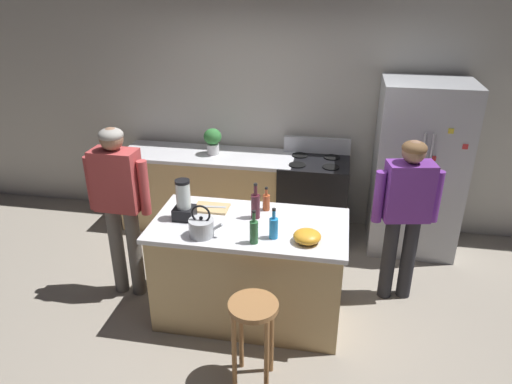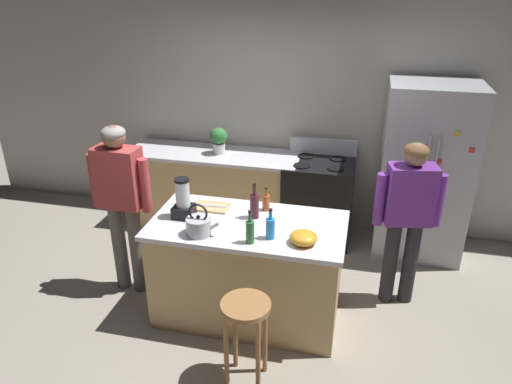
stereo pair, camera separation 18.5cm
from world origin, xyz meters
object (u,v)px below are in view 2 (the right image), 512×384
at_px(person_by_sink_right, 408,210).
at_px(tea_kettle, 199,225).
at_px(mixing_bowl, 304,238).
at_px(bottle_cooking_sauce, 266,202).
at_px(kitchen_island, 248,270).
at_px(cutting_board, 212,207).
at_px(stove_range, 318,200).
at_px(refrigerator, 424,172).
at_px(potted_plant, 219,139).
at_px(bottle_soda, 270,228).
at_px(chef_knife, 214,206).
at_px(person_by_island_left, 121,195).
at_px(bottle_olive_oil, 250,231).
at_px(bar_stool, 246,322).
at_px(bottle_wine, 254,205).
at_px(blender_appliance, 183,201).

distance_m(person_by_sink_right, tea_kettle, 1.81).
bearing_deg(mixing_bowl, bottle_cooking_sauce, 129.48).
height_order(kitchen_island, cutting_board, cutting_board).
xyz_separation_m(stove_range, person_by_sink_right, (0.87, -1.01, 0.47)).
bearing_deg(refrigerator, potted_plant, 178.72).
xyz_separation_m(bottle_cooking_sauce, tea_kettle, (-0.43, -0.53, 0.00)).
xyz_separation_m(person_by_sink_right, potted_plant, (-2.03, 1.04, 0.16)).
height_order(bottle_soda, chef_knife, bottle_soda).
distance_m(person_by_island_left, chef_knife, 0.85).
distance_m(kitchen_island, stove_range, 1.59).
bearing_deg(kitchen_island, potted_plant, 115.16).
relative_size(person_by_sink_right, bottle_olive_oil, 5.65).
relative_size(refrigerator, mixing_bowl, 8.58).
xyz_separation_m(bottle_cooking_sauce, chef_knife, (-0.46, -0.07, -0.06)).
distance_m(bar_stool, bottle_cooking_sauce, 1.13).
relative_size(stove_range, person_by_island_left, 0.67).
bearing_deg(person_by_sink_right, bottle_wine, -162.58).
bearing_deg(kitchen_island, refrigerator, 44.57).
height_order(refrigerator, stove_range, refrigerator).
xyz_separation_m(bottle_soda, mixing_bowl, (0.26, -0.02, -0.04)).
relative_size(bar_stool, blender_appliance, 2.04).
xyz_separation_m(bottle_olive_oil, bottle_cooking_sauce, (0.00, 0.57, -0.02)).
distance_m(refrigerator, potted_plant, 2.26).
height_order(person_by_sink_right, bar_stool, person_by_sink_right).
distance_m(kitchen_island, chef_knife, 0.63).
xyz_separation_m(refrigerator, bottle_cooking_sauce, (-1.43, -1.23, 0.08)).
distance_m(stove_range, bottle_cooking_sauce, 1.40).
bearing_deg(blender_appliance, chef_knife, 46.19).
distance_m(blender_appliance, bottle_wine, 0.60).
bearing_deg(blender_appliance, kitchen_island, 0.83).
relative_size(person_by_sink_right, cutting_board, 5.20).
height_order(kitchen_island, tea_kettle, tea_kettle).
relative_size(bottle_soda, tea_kettle, 0.93).
xyz_separation_m(bar_stool, bottle_soda, (0.06, 0.57, 0.47)).
relative_size(bottle_cooking_sauce, mixing_bowl, 1.00).
relative_size(stove_range, bottle_soda, 4.32).
relative_size(potted_plant, bottle_wine, 0.95).
bearing_deg(mixing_bowl, bottle_soda, 176.39).
bearing_deg(stove_range, mixing_bowl, -88.06).
xyz_separation_m(blender_appliance, tea_kettle, (0.23, -0.26, -0.07)).
relative_size(bottle_wine, bottle_soda, 1.23).
distance_m(kitchen_island, person_by_sink_right, 1.48).
bearing_deg(kitchen_island, person_by_island_left, 174.31).
height_order(refrigerator, person_by_island_left, refrigerator).
bearing_deg(person_by_sink_right, bottle_olive_oil, -146.27).
xyz_separation_m(bottle_olive_oil, cutting_board, (-0.47, 0.50, -0.09)).
xyz_separation_m(bottle_wine, bottle_cooking_sauce, (0.07, 0.16, -0.04)).
relative_size(refrigerator, bottle_wine, 5.86).
distance_m(bottle_wine, chef_knife, 0.41).
bearing_deg(bottle_soda, cutting_board, 147.07).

